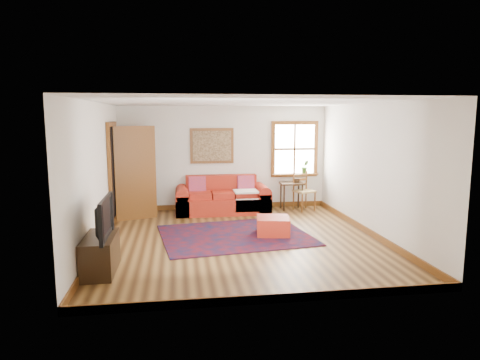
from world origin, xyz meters
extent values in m
plane|color=#422812|center=(0.00, 0.00, 0.00)|extent=(5.50, 5.50, 0.00)
cube|color=silver|center=(0.00, 2.75, 1.25)|extent=(5.00, 0.04, 2.50)
cube|color=silver|center=(0.00, -2.75, 1.25)|extent=(5.00, 0.04, 2.50)
cube|color=silver|center=(-2.50, 0.00, 1.25)|extent=(0.04, 5.50, 2.50)
cube|color=silver|center=(2.50, 0.00, 1.25)|extent=(0.04, 5.50, 2.50)
cube|color=white|center=(0.00, 0.00, 2.50)|extent=(5.00, 5.50, 0.04)
cube|color=brown|center=(0.00, 2.73, 0.06)|extent=(5.00, 0.03, 0.12)
cube|color=brown|center=(-2.48, 0.00, 0.06)|extent=(0.03, 5.50, 0.12)
cube|color=brown|center=(2.48, 0.00, 0.06)|extent=(0.03, 5.50, 0.12)
cube|color=white|center=(1.75, 2.73, 1.45)|extent=(1.00, 0.02, 1.20)
cube|color=brown|center=(1.75, 2.72, 2.09)|extent=(1.18, 0.06, 0.09)
cube|color=brown|center=(1.75, 2.72, 0.80)|extent=(1.18, 0.06, 0.09)
cube|color=brown|center=(1.21, 2.72, 1.45)|extent=(0.09, 0.06, 1.20)
cube|color=brown|center=(2.29, 2.72, 1.45)|extent=(0.09, 0.06, 1.20)
cube|color=brown|center=(1.75, 2.72, 1.45)|extent=(1.00, 0.04, 0.05)
cube|color=brown|center=(1.75, 2.65, 0.83)|extent=(1.15, 0.20, 0.04)
imported|color=#2F6122|center=(2.00, 2.63, 1.01)|extent=(0.18, 0.15, 0.33)
cube|color=black|center=(-2.49, 1.60, 1.02)|extent=(0.02, 0.90, 2.05)
cube|color=brown|center=(-2.46, 1.11, 1.02)|extent=(0.06, 0.09, 2.05)
cube|color=brown|center=(-2.46, 2.10, 1.02)|extent=(0.06, 0.09, 2.05)
cube|color=brown|center=(-2.46, 1.60, 2.09)|extent=(0.06, 1.08, 0.09)
cube|color=brown|center=(-2.04, 1.90, 1.02)|extent=(0.86, 0.35, 2.05)
cube|color=silver|center=(-2.04, 1.90, 1.13)|extent=(0.56, 0.22, 1.33)
cube|color=brown|center=(-0.30, 2.73, 1.55)|extent=(1.05, 0.04, 0.85)
cube|color=tan|center=(-0.30, 2.69, 1.55)|extent=(0.92, 0.03, 0.72)
cube|color=#4F0B13|center=(-0.07, 0.29, 0.01)|extent=(3.00, 2.53, 0.02)
cube|color=#AF2716|center=(-0.10, 2.27, 0.19)|extent=(2.19, 0.90, 0.38)
cube|color=#AF2716|center=(-0.10, 2.60, 0.62)|extent=(1.70, 0.25, 0.48)
cube|color=#AF2716|center=(-1.04, 2.27, 0.24)|extent=(0.30, 0.90, 0.48)
cube|color=#AF2716|center=(0.84, 2.27, 0.24)|extent=(0.30, 0.90, 0.48)
cube|color=#D7431E|center=(-0.68, 2.44, 0.65)|extent=(0.40, 0.19, 0.41)
cube|color=#D7431E|center=(0.48, 2.44, 0.65)|extent=(0.40, 0.19, 0.41)
cube|color=silver|center=(0.43, 2.10, 0.53)|extent=(0.55, 0.50, 0.04)
cube|color=#AF2716|center=(0.66, 0.23, 0.17)|extent=(0.70, 0.70, 0.35)
cube|color=#301E10|center=(1.60, 2.39, 0.64)|extent=(0.55, 0.41, 0.04)
cylinder|color=#301E10|center=(1.38, 2.22, 0.31)|extent=(0.04, 0.04, 0.62)
cylinder|color=#301E10|center=(1.83, 2.22, 0.31)|extent=(0.04, 0.04, 0.62)
cylinder|color=#301E10|center=(1.38, 2.56, 0.31)|extent=(0.04, 0.04, 0.62)
cylinder|color=#301E10|center=(1.83, 2.56, 0.31)|extent=(0.04, 0.04, 0.62)
cube|color=tan|center=(1.88, 2.25, 0.47)|extent=(0.55, 0.54, 0.04)
cylinder|color=brown|center=(1.76, 2.02, 0.22)|extent=(0.04, 0.04, 0.45)
cylinder|color=brown|center=(2.12, 2.15, 0.22)|extent=(0.04, 0.04, 0.45)
cylinder|color=brown|center=(1.65, 2.35, 0.47)|extent=(0.04, 0.04, 0.93)
cylinder|color=brown|center=(2.00, 2.48, 0.47)|extent=(0.04, 0.04, 0.93)
cube|color=brown|center=(1.82, 2.42, 0.72)|extent=(0.36, 0.15, 0.28)
cube|color=#301E10|center=(-2.27, -1.33, 0.27)|extent=(0.44, 0.97, 0.54)
imported|color=black|center=(-2.25, -1.41, 0.83)|extent=(0.13, 1.01, 0.58)
cylinder|color=silver|center=(-2.22, -0.91, 0.63)|extent=(0.12, 0.12, 0.18)
cylinder|color=#FFA53F|center=(-2.22, -0.91, 0.60)|extent=(0.07, 0.07, 0.12)
camera|label=1|loc=(-1.11, -7.56, 2.26)|focal=32.00mm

